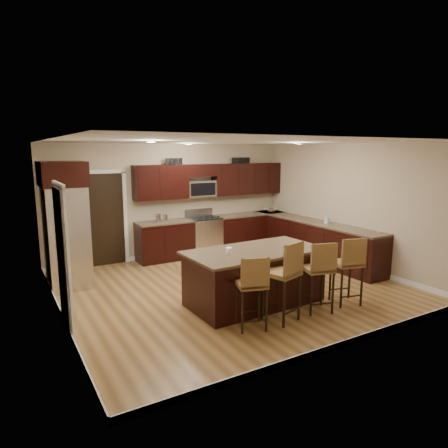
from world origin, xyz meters
TOP-DOWN VIEW (x-y plane):
  - floor at (0.00, 0.00)m, footprint 6.00×6.00m
  - ceiling at (0.00, 0.00)m, footprint 6.00×6.00m
  - wall_back at (0.00, 2.75)m, footprint 6.00×0.00m
  - wall_left at (-3.00, 0.00)m, footprint 0.00×5.50m
  - wall_right at (3.00, 0.00)m, footprint 0.00×5.50m
  - base_cabinets at (1.90, 1.45)m, footprint 4.02×3.96m
  - upper_cabinets at (1.04, 2.58)m, footprint 4.00×0.33m
  - range at (0.68, 2.45)m, footprint 0.76×0.64m
  - microwave at (0.68, 2.60)m, footprint 0.76×0.31m
  - doorway at (-1.65, 2.73)m, footprint 0.85×0.03m
  - pantry_door at (-2.98, -0.30)m, footprint 0.03×0.80m
  - letter_decor at (0.90, 2.58)m, footprint 2.20×0.03m
  - island at (-0.07, -0.85)m, footprint 2.32×1.26m
  - stool_left at (-0.68, -1.70)m, footprint 0.51×0.51m
  - stool_mid at (-0.10, -1.70)m, footprint 0.57×0.57m
  - stool_right at (0.58, -1.70)m, footprint 0.53×0.53m
  - refrigerator at (-2.62, 1.66)m, footprint 0.79×1.01m
  - floor_mat at (-0.03, 1.43)m, footprint 0.93×0.70m
  - fruit_bowl at (2.75, 2.45)m, footprint 0.36×0.36m
  - soap_bottle at (2.70, 0.32)m, footprint 0.10×0.10m
  - canister_tall at (-0.49, 2.45)m, footprint 0.12×0.12m
  - canister_short at (-0.32, 2.45)m, footprint 0.11×0.11m
  - island_jar at (-0.57, -0.85)m, footprint 0.10×0.10m
  - stool_extra at (1.23, -1.70)m, footprint 0.53×0.53m

SIDE VIEW (x-z plane):
  - floor at x=0.00m, z-range 0.00..0.00m
  - floor_mat at x=-0.03m, z-range 0.00..0.01m
  - island at x=-0.07m, z-range -0.03..0.89m
  - base_cabinets at x=1.90m, z-range 0.00..0.92m
  - range at x=0.68m, z-range -0.08..1.03m
  - stool_left at x=-0.68m, z-range 0.14..1.23m
  - stool_right at x=0.58m, z-range 0.14..1.30m
  - stool_extra at x=1.23m, z-range 0.14..1.30m
  - stool_mid at x=-0.10m, z-range 0.15..1.39m
  - fruit_bowl at x=2.75m, z-range 0.92..0.99m
  - island_jar at x=-0.57m, z-range 0.92..1.02m
  - canister_short at x=-0.32m, z-range 0.92..1.08m
  - canister_tall at x=-0.49m, z-range 0.92..1.11m
  - soap_bottle at x=2.70m, z-range 0.92..1.12m
  - pantry_door at x=-2.98m, z-range 0.00..2.04m
  - doorway at x=-1.65m, z-range 0.00..2.06m
  - refrigerator at x=-2.62m, z-range 0.03..2.38m
  - wall_back at x=0.00m, z-range -1.65..4.35m
  - wall_left at x=-3.00m, z-range -1.40..4.10m
  - wall_right at x=3.00m, z-range -1.40..4.10m
  - microwave at x=0.68m, z-range 1.42..1.82m
  - upper_cabinets at x=1.04m, z-range 1.44..2.24m
  - letter_decor at x=0.90m, z-range 2.22..2.37m
  - ceiling at x=0.00m, z-range 2.70..2.70m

